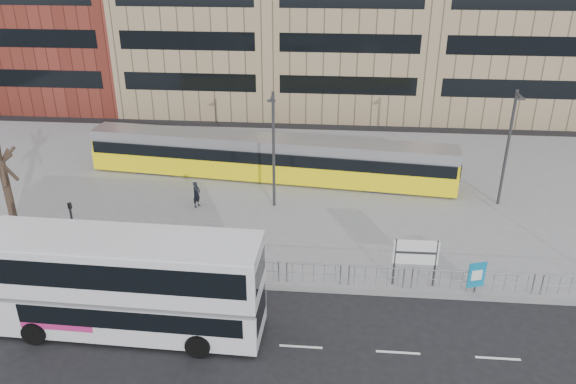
# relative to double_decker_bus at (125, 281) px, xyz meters

# --- Properties ---
(ground) EXTENTS (120.00, 120.00, 0.00)m
(ground) POSITION_rel_double_decker_bus_xyz_m (5.40, 3.53, -2.48)
(ground) COLOR black
(ground) RESTS_ON ground
(plaza) EXTENTS (64.00, 24.00, 0.15)m
(plaza) POSITION_rel_double_decker_bus_xyz_m (5.40, 15.53, -2.40)
(plaza) COLOR gray
(plaza) RESTS_ON ground
(kerb) EXTENTS (64.00, 0.25, 0.17)m
(kerb) POSITION_rel_double_decker_bus_xyz_m (5.40, 3.58, -2.40)
(kerb) COLOR gray
(kerb) RESTS_ON ground
(pedestrian_barrier) EXTENTS (32.07, 0.07, 1.10)m
(pedestrian_barrier) POSITION_rel_double_decker_bus_xyz_m (7.40, 4.03, -1.50)
(pedestrian_barrier) COLOR gray
(pedestrian_barrier) RESTS_ON plaza
(road_markings) EXTENTS (62.00, 0.12, 0.01)m
(road_markings) POSITION_rel_double_decker_bus_xyz_m (6.40, -0.47, -2.47)
(road_markings) COLOR white
(road_markings) RESTS_ON ground
(double_decker_bus) EXTENTS (11.53, 3.18, 4.58)m
(double_decker_bus) POSITION_rel_double_decker_bus_xyz_m (0.00, 0.00, 0.00)
(double_decker_bus) COLOR silver
(double_decker_bus) RESTS_ON ground
(tram) EXTENTS (25.27, 5.05, 2.97)m
(tram) POSITION_rel_double_decker_bus_xyz_m (4.00, 16.69, -0.84)
(tram) COLOR yellow
(tram) RESTS_ON plaza
(station_sign) EXTENTS (2.13, 0.12, 2.45)m
(station_sign) POSITION_rel_double_decker_bus_xyz_m (12.50, 4.33, -0.63)
(station_sign) COLOR #2D2D30
(station_sign) RESTS_ON plaza
(ad_panel) EXTENTS (0.85, 0.33, 1.64)m
(ad_panel) POSITION_rel_double_decker_bus_xyz_m (15.33, 3.93, -1.37)
(ad_panel) COLOR #2D2D30
(ad_panel) RESTS_ON plaza
(pedestrian) EXTENTS (0.61, 0.71, 1.65)m
(pedestrian) POSITION_rel_double_decker_bus_xyz_m (0.08, 11.84, -1.50)
(pedestrian) COLOR black
(pedestrian) RESTS_ON plaza
(traffic_light_west) EXTENTS (0.23, 0.25, 3.10)m
(traffic_light_west) POSITION_rel_double_decker_bus_xyz_m (-4.80, 5.49, -0.35)
(traffic_light_west) COLOR #2D2D30
(traffic_light_west) RESTS_ON plaza
(lamp_post_west) EXTENTS (0.45, 1.04, 7.25)m
(lamp_post_west) POSITION_rel_double_decker_bus_xyz_m (4.85, 12.35, 1.66)
(lamp_post_west) COLOR #2D2D30
(lamp_post_west) RESTS_ON plaza
(lamp_post_east) EXTENTS (0.45, 1.04, 7.30)m
(lamp_post_east) POSITION_rel_double_decker_bus_xyz_m (18.86, 13.84, 1.69)
(lamp_post_east) COLOR #2D2D30
(lamp_post_east) RESTS_ON plaza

